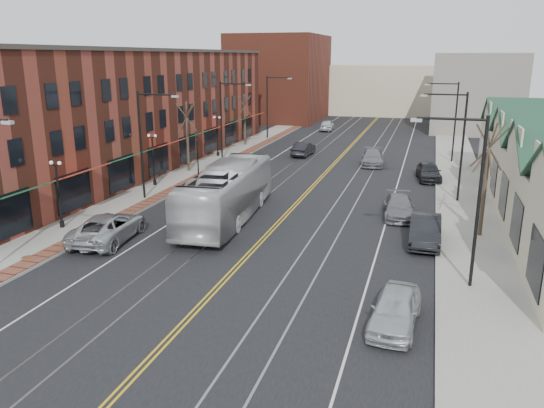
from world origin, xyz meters
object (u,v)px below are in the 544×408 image
Objects in this scene: transit_bus at (227,193)px; parked_suv at (108,227)px; parked_car_a at (395,309)px; parked_car_d at (429,171)px; parked_car_b at (425,230)px; parked_car_c at (399,207)px.

transit_bus reaches higher than parked_suv.
parked_suv is (-5.23, -5.98, -1.01)m from transit_bus.
parked_car_d is at bearing 92.47° from parked_car_a.
transit_bus reaches higher than parked_car_a.
parked_suv is at bearing -136.74° from parked_car_d.
transit_bus is 2.96× the size of parked_car_a.
parked_car_a is at bearing 155.16° from parked_suv.
parked_car_a is 0.94× the size of parked_car_d.
parked_car_d is (18.01, 22.03, -0.03)m from parked_suv.
parked_car_b is 1.02× the size of parked_car_c.
transit_bus is 20.54m from parked_car_d.
parked_car_d is at bearing 75.74° from parked_car_c.
parked_car_a is at bearing 131.12° from transit_bus.
transit_bus is at bearing -137.37° from parked_suv.
parked_car_d is at bearing -132.67° from transit_bus.
parked_car_a is 10.68m from parked_car_b.
parked_car_b reaches higher than parked_car_d.
parked_car_c is 1.03× the size of parked_car_d.
parked_car_b is 17.13m from parked_car_d.
parked_car_b is at bearing -76.18° from parked_car_c.
transit_bus is 2.65× the size of parked_car_b.
parked_car_c is at bearing -105.94° from parked_car_d.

